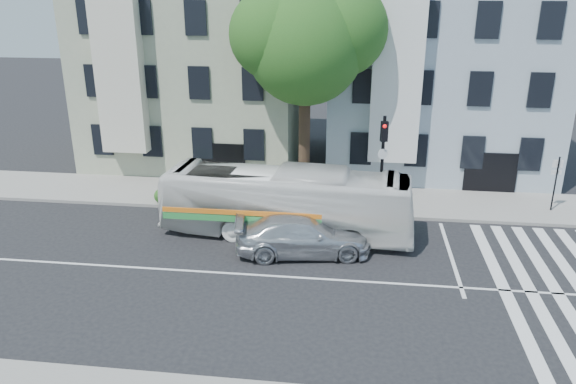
# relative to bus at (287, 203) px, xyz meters

# --- Properties ---
(ground) EXTENTS (120.00, 120.00, 0.00)m
(ground) POSITION_rel_bus_xyz_m (0.27, -3.70, -1.49)
(ground) COLOR black
(ground) RESTS_ON ground
(sidewalk_far) EXTENTS (80.00, 4.00, 0.15)m
(sidewalk_far) POSITION_rel_bus_xyz_m (0.27, 4.30, -1.42)
(sidewalk_far) COLOR gray
(sidewalk_far) RESTS_ON ground
(building_left) EXTENTS (12.00, 10.00, 11.00)m
(building_left) POSITION_rel_bus_xyz_m (-6.73, 11.30, 4.01)
(building_left) COLOR #989F85
(building_left) RESTS_ON ground
(building_right) EXTENTS (12.00, 10.00, 11.00)m
(building_right) POSITION_rel_bus_xyz_m (7.27, 11.30, 4.01)
(building_right) COLOR #9EB0BC
(building_right) RESTS_ON ground
(street_tree) EXTENTS (7.30, 5.90, 11.10)m
(street_tree) POSITION_rel_bus_xyz_m (0.33, 5.04, 6.34)
(street_tree) COLOR #2D2116
(street_tree) RESTS_ON ground
(bus) EXTENTS (3.30, 10.87, 2.98)m
(bus) POSITION_rel_bus_xyz_m (0.00, 0.00, 0.00)
(bus) COLOR white
(bus) RESTS_ON ground
(sedan) EXTENTS (3.02, 5.65, 1.56)m
(sedan) POSITION_rel_bus_xyz_m (0.87, -1.66, -0.71)
(sedan) COLOR silver
(sedan) RESTS_ON ground
(hedge) EXTENTS (8.31, 3.55, 0.70)m
(hedge) POSITION_rel_bus_xyz_m (-2.22, 2.60, -0.99)
(hedge) COLOR #356621
(hedge) RESTS_ON sidewalk_far
(traffic_signal) EXTENTS (0.47, 0.54, 4.58)m
(traffic_signal) POSITION_rel_bus_xyz_m (4.05, 3.26, 1.47)
(traffic_signal) COLOR black
(traffic_signal) RESTS_ON ground
(far_sign_pole) EXTENTS (0.47, 0.18, 2.63)m
(far_sign_pole) POSITION_rel_bus_xyz_m (12.07, 4.03, 0.31)
(far_sign_pole) COLOR black
(far_sign_pole) RESTS_ON sidewalk_far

